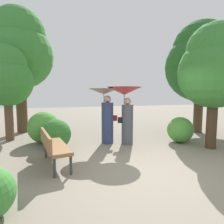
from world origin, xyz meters
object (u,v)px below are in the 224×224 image
(park_bench, at_px, (53,145))
(person_left, at_px, (106,108))
(tree_near_right, at_px, (200,61))
(tree_mid_right, at_px, (215,66))
(tree_near_left, at_px, (7,76))
(tree_mid_left, at_px, (19,49))
(person_right, at_px, (125,103))

(park_bench, bearing_deg, person_left, -56.97)
(tree_near_right, height_order, tree_mid_right, tree_near_right)
(tree_near_right, bearing_deg, person_left, -171.32)
(tree_near_left, relative_size, tree_mid_right, 0.90)
(tree_mid_left, bearing_deg, tree_near_right, -15.96)
(tree_near_left, xyz_separation_m, tree_mid_left, (0.20, 1.45, 1.25))
(tree_near_left, xyz_separation_m, tree_mid_right, (6.31, -2.87, 0.21))
(tree_near_right, bearing_deg, tree_near_left, 174.83)
(tree_near_right, bearing_deg, person_right, -165.81)
(tree_mid_right, bearing_deg, person_left, 153.52)
(tree_near_left, xyz_separation_m, tree_near_right, (7.68, -0.69, 0.76))
(person_left, bearing_deg, park_bench, 136.42)
(park_bench, height_order, tree_near_left, tree_near_left)
(person_left, height_order, tree_mid_right, tree_mid_right)
(tree_near_left, bearing_deg, tree_near_right, -5.17)
(tree_near_right, height_order, tree_mid_left, tree_mid_left)
(person_right, relative_size, park_bench, 1.24)
(person_left, height_order, tree_near_left, tree_near_left)
(person_left, bearing_deg, tree_mid_left, 50.78)
(person_left, xyz_separation_m, tree_near_right, (4.39, 0.67, 1.86))
(park_bench, xyz_separation_m, tree_near_right, (6.11, 2.30, 2.59))
(tree_near_left, bearing_deg, tree_mid_left, 82.11)
(tree_mid_right, bearing_deg, park_bench, -178.55)
(person_left, height_order, park_bench, person_left)
(person_right, height_order, park_bench, person_right)
(tree_near_right, xyz_separation_m, tree_mid_right, (-1.37, -2.18, -0.55))
(park_bench, relative_size, tree_near_left, 0.45)
(person_right, distance_m, park_bench, 2.82)
(person_right, xyz_separation_m, tree_mid_left, (-3.69, 3.10, 2.18))
(park_bench, bearing_deg, person_right, -70.38)
(tree_mid_left, bearing_deg, park_bench, -72.87)
(person_left, bearing_deg, tree_near_right, -78.23)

